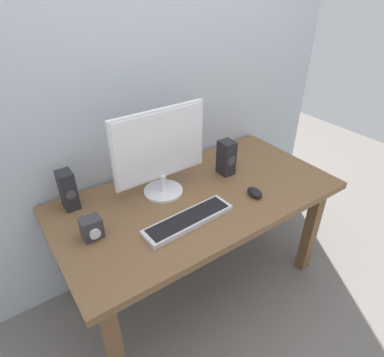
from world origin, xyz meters
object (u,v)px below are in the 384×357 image
monitor (160,151)px  audio_controller (92,228)px  desk (198,208)px  mouse (255,192)px  speaker_left (68,190)px  keyboard_primary (188,220)px  speaker_right (226,158)px

monitor → audio_controller: size_ratio=4.99×
desk → mouse: bearing=-36.5°
monitor → audio_controller: monitor is taller
monitor → speaker_left: monitor is taller
audio_controller → speaker_left: bearing=91.8°
desk → audio_controller: size_ratio=14.75×
keyboard_primary → speaker_right: (0.44, 0.25, 0.09)m
desk → monitor: (-0.15, 0.14, 0.34)m
speaker_right → speaker_left: (-0.87, 0.20, 0.00)m
mouse → keyboard_primary: bearing=-177.9°
desk → speaker_left: size_ratio=7.41×
speaker_right → audio_controller: 0.86m
keyboard_primary → speaker_right: 0.51m
desk → mouse: 0.32m
monitor → speaker_right: monitor is taller
desk → speaker_right: (0.27, 0.09, 0.19)m
desk → audio_controller: audio_controller is taller
mouse → speaker_left: 0.97m
keyboard_primary → speaker_right: size_ratio=2.29×
mouse → desk: bearing=148.8°
mouse → speaker_left: speaker_left is taller
desk → monitor: 0.40m
keyboard_primary → mouse: 0.42m
desk → speaker_left: speaker_left is taller
desk → audio_controller: 0.61m
mouse → audio_controller: bearing=172.7°
mouse → speaker_left: size_ratio=0.49×
speaker_right → speaker_left: 0.89m
keyboard_primary → audio_controller: audio_controller is taller
speaker_right → keyboard_primary: bearing=-150.5°
desk → speaker_right: bearing=19.1°
monitor → mouse: size_ratio=5.17×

